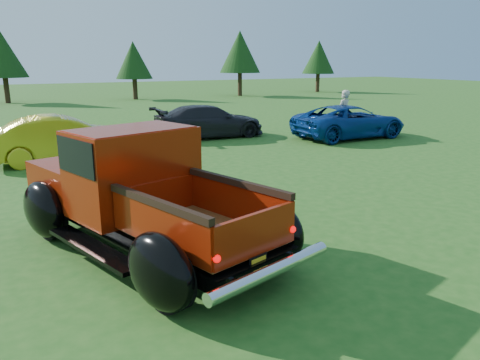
{
  "coord_description": "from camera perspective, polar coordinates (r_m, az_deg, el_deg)",
  "views": [
    {
      "loc": [
        -4.05,
        -6.67,
        3.01
      ],
      "look_at": [
        -0.42,
        0.2,
        1.01
      ],
      "focal_mm": 35.0,
      "sensor_mm": 36.0,
      "label": 1
    }
  ],
  "objects": [
    {
      "name": "ground",
      "position": [
        8.36,
        3.24,
        -6.65
      ],
      "size": [
        120.0,
        120.0,
        0.0
      ],
      "primitive_type": "plane",
      "color": "#205317",
      "rests_on": "ground"
    },
    {
      "name": "show_car_yellow",
      "position": [
        15.14,
        -20.69,
        4.74
      ],
      "size": [
        4.26,
        1.53,
        1.4
      ],
      "primitive_type": "imported",
      "rotation": [
        0.0,
        0.0,
        1.56
      ],
      "color": "gold",
      "rests_on": "ground"
    },
    {
      "name": "tree_mid_right",
      "position": [
        38.03,
        -12.85,
        14.04
      ],
      "size": [
        2.82,
        2.82,
        4.4
      ],
      "color": "#332114",
      "rests_on": "ground"
    },
    {
      "name": "show_car_grey",
      "position": [
        18.71,
        -3.79,
        7.15
      ],
      "size": [
        4.49,
        1.94,
        1.29
      ],
      "primitive_type": "imported",
      "rotation": [
        0.0,
        0.0,
        1.54
      ],
      "color": "black",
      "rests_on": "ground"
    },
    {
      "name": "pickup_truck",
      "position": [
        7.83,
        -12.78,
        -1.3
      ],
      "size": [
        3.68,
        5.62,
        1.96
      ],
      "rotation": [
        0.0,
        0.0,
        0.29
      ],
      "color": "black",
      "rests_on": "ground"
    },
    {
      "name": "show_car_blue",
      "position": [
        19.07,
        13.21,
        6.95
      ],
      "size": [
        4.64,
        2.14,
        1.29
      ],
      "primitive_type": "imported",
      "rotation": [
        0.0,
        0.0,
        1.57
      ],
      "color": "navy",
      "rests_on": "ground"
    },
    {
      "name": "spectator",
      "position": [
        19.41,
        12.49,
        7.95
      ],
      "size": [
        0.78,
        0.64,
        1.85
      ],
      "primitive_type": "imported",
      "rotation": [
        0.0,
        0.0,
        3.49
      ],
      "color": "#B0AB99",
      "rests_on": "ground"
    },
    {
      "name": "tree_east",
      "position": [
        40.89,
        -0.01,
        15.35
      ],
      "size": [
        3.46,
        3.46,
        5.4
      ],
      "color": "#332114",
      "rests_on": "ground"
    },
    {
      "name": "tree_mid_left",
      "position": [
        37.69,
        -26.99,
        13.5
      ],
      "size": [
        3.2,
        3.2,
        5.0
      ],
      "color": "#332114",
      "rests_on": "ground"
    },
    {
      "name": "tree_far_east",
      "position": [
        46.57,
        9.56,
        14.54
      ],
      "size": [
        3.07,
        3.07,
        4.8
      ],
      "color": "#332114",
      "rests_on": "ground"
    }
  ]
}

